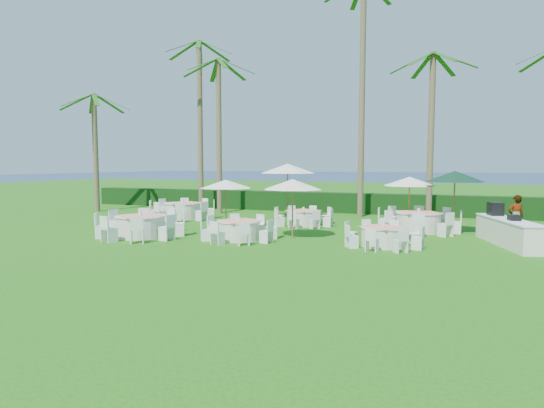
{
  "coord_description": "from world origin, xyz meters",
  "views": [
    {
      "loc": [
        6.9,
        -15.41,
        2.94
      ],
      "look_at": [
        0.18,
        2.15,
        1.3
      ],
      "focal_mm": 30.0,
      "sensor_mm": 36.0,
      "label": 1
    }
  ],
  "objects_px": {
    "umbrella_c": "(288,169)",
    "umbrella_b": "(293,184)",
    "umbrella_d": "(410,181)",
    "buffet_table": "(508,231)",
    "umbrella_green": "(455,176)",
    "banquet_table_d": "(182,210)",
    "umbrella_a": "(226,184)",
    "banquet_table_a": "(141,226)",
    "banquet_table_f": "(419,221)",
    "banquet_table_c": "(383,236)",
    "staff_person": "(516,217)",
    "banquet_table_e": "(303,217)",
    "banquet_table_b": "(239,230)"
  },
  "relations": [
    {
      "from": "banquet_table_e",
      "to": "buffet_table",
      "type": "height_order",
      "value": "buffet_table"
    },
    {
      "from": "umbrella_a",
      "to": "staff_person",
      "type": "bearing_deg",
      "value": 5.82
    },
    {
      "from": "banquet_table_c",
      "to": "banquet_table_d",
      "type": "relative_size",
      "value": 0.83
    },
    {
      "from": "banquet_table_b",
      "to": "umbrella_green",
      "type": "bearing_deg",
      "value": 30.89
    },
    {
      "from": "umbrella_a",
      "to": "banquet_table_f",
      "type": "bearing_deg",
      "value": 12.75
    },
    {
      "from": "umbrella_b",
      "to": "umbrella_green",
      "type": "distance_m",
      "value": 7.02
    },
    {
      "from": "umbrella_a",
      "to": "buffet_table",
      "type": "distance_m",
      "value": 11.76
    },
    {
      "from": "banquet_table_a",
      "to": "banquet_table_f",
      "type": "bearing_deg",
      "value": 27.79
    },
    {
      "from": "banquet_table_c",
      "to": "banquet_table_d",
      "type": "height_order",
      "value": "banquet_table_d"
    },
    {
      "from": "banquet_table_a",
      "to": "banquet_table_f",
      "type": "xyz_separation_m",
      "value": [
        10.47,
        5.52,
        -0.0
      ]
    },
    {
      "from": "banquet_table_b",
      "to": "umbrella_a",
      "type": "height_order",
      "value": "umbrella_a"
    },
    {
      "from": "banquet_table_e",
      "to": "staff_person",
      "type": "xyz_separation_m",
      "value": [
        9.01,
        -0.92,
        0.49
      ]
    },
    {
      "from": "umbrella_c",
      "to": "banquet_table_d",
      "type": "bearing_deg",
      "value": -158.08
    },
    {
      "from": "banquet_table_a",
      "to": "umbrella_a",
      "type": "relative_size",
      "value": 1.43
    },
    {
      "from": "staff_person",
      "to": "banquet_table_e",
      "type": "bearing_deg",
      "value": -25.41
    },
    {
      "from": "banquet_table_d",
      "to": "umbrella_a",
      "type": "relative_size",
      "value": 1.41
    },
    {
      "from": "banquet_table_c",
      "to": "buffet_table",
      "type": "distance_m",
      "value": 4.61
    },
    {
      "from": "staff_person",
      "to": "umbrella_green",
      "type": "bearing_deg",
      "value": -36.22
    },
    {
      "from": "banquet_table_a",
      "to": "umbrella_b",
      "type": "height_order",
      "value": "umbrella_b"
    },
    {
      "from": "umbrella_a",
      "to": "banquet_table_a",
      "type": "bearing_deg",
      "value": -119.54
    },
    {
      "from": "banquet_table_d",
      "to": "umbrella_b",
      "type": "xyz_separation_m",
      "value": [
        7.66,
        -4.08,
        1.69
      ]
    },
    {
      "from": "banquet_table_e",
      "to": "umbrella_d",
      "type": "distance_m",
      "value": 5.21
    },
    {
      "from": "banquet_table_f",
      "to": "buffet_table",
      "type": "bearing_deg",
      "value": -35.53
    },
    {
      "from": "umbrella_c",
      "to": "umbrella_b",
      "type": "bearing_deg",
      "value": -69.3
    },
    {
      "from": "banquet_table_c",
      "to": "banquet_table_f",
      "type": "height_order",
      "value": "banquet_table_f"
    },
    {
      "from": "banquet_table_a",
      "to": "umbrella_b",
      "type": "relative_size",
      "value": 1.46
    },
    {
      "from": "banquet_table_d",
      "to": "umbrella_a",
      "type": "distance_m",
      "value": 4.82
    },
    {
      "from": "umbrella_c",
      "to": "umbrella_d",
      "type": "xyz_separation_m",
      "value": [
        6.49,
        -1.83,
        -0.55
      ]
    },
    {
      "from": "umbrella_c",
      "to": "buffet_table",
      "type": "xyz_separation_m",
      "value": [
        10.2,
        -4.95,
        -2.2
      ]
    },
    {
      "from": "banquet_table_b",
      "to": "staff_person",
      "type": "relative_size",
      "value": 1.72
    },
    {
      "from": "umbrella_green",
      "to": "banquet_table_a",
      "type": "bearing_deg",
      "value": -155.06
    },
    {
      "from": "umbrella_c",
      "to": "banquet_table_a",
      "type": "bearing_deg",
      "value": -113.21
    },
    {
      "from": "banquet_table_b",
      "to": "umbrella_c",
      "type": "height_order",
      "value": "umbrella_c"
    },
    {
      "from": "umbrella_b",
      "to": "umbrella_green",
      "type": "relative_size",
      "value": 0.9
    },
    {
      "from": "umbrella_green",
      "to": "staff_person",
      "type": "xyz_separation_m",
      "value": [
        2.27,
        -0.68,
        -1.56
      ]
    },
    {
      "from": "umbrella_b",
      "to": "umbrella_c",
      "type": "distance_m",
      "value": 6.67
    },
    {
      "from": "banquet_table_a",
      "to": "umbrella_d",
      "type": "bearing_deg",
      "value": 32.37
    },
    {
      "from": "banquet_table_e",
      "to": "umbrella_a",
      "type": "distance_m",
      "value": 4.11
    },
    {
      "from": "umbrella_green",
      "to": "buffet_table",
      "type": "xyz_separation_m",
      "value": [
        1.82,
        -2.31,
        -1.92
      ]
    },
    {
      "from": "staff_person",
      "to": "umbrella_b",
      "type": "bearing_deg",
      "value": -0.3
    },
    {
      "from": "umbrella_b",
      "to": "umbrella_c",
      "type": "xyz_separation_m",
      "value": [
        -2.35,
        6.22,
        0.57
      ]
    },
    {
      "from": "umbrella_c",
      "to": "buffet_table",
      "type": "bearing_deg",
      "value": -25.9
    },
    {
      "from": "banquet_table_b",
      "to": "umbrella_b",
      "type": "distance_m",
      "value": 2.77
    },
    {
      "from": "umbrella_d",
      "to": "buffet_table",
      "type": "bearing_deg",
      "value": -40.08
    },
    {
      "from": "umbrella_b",
      "to": "banquet_table_d",
      "type": "bearing_deg",
      "value": 151.95
    },
    {
      "from": "banquet_table_f",
      "to": "umbrella_a",
      "type": "xyz_separation_m",
      "value": [
        -8.42,
        -1.91,
        1.58
      ]
    },
    {
      "from": "buffet_table",
      "to": "banquet_table_f",
      "type": "bearing_deg",
      "value": 144.47
    },
    {
      "from": "umbrella_c",
      "to": "banquet_table_f",
      "type": "bearing_deg",
      "value": -20.79
    },
    {
      "from": "umbrella_a",
      "to": "umbrella_c",
      "type": "bearing_deg",
      "value": 72.29
    },
    {
      "from": "banquet_table_c",
      "to": "umbrella_a",
      "type": "bearing_deg",
      "value": 163.11
    }
  ]
}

